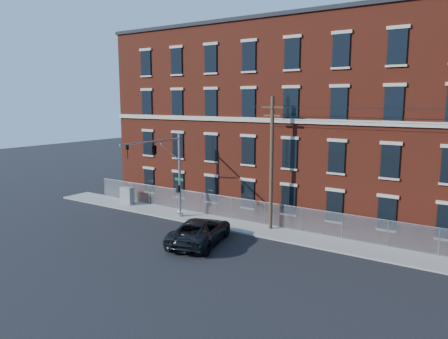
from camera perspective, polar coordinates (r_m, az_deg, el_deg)
name	(u,v)px	position (r m, az deg, el deg)	size (l,w,h in m)	color
ground	(206,245)	(29.92, -2.36, -10.01)	(140.00, 140.00, 0.00)	black
sidewalk	(408,258)	(29.85, 23.18, -10.69)	(65.00, 3.00, 0.12)	#999691
mill_building	(438,122)	(37.08, 26.56, 5.62)	(55.30, 14.32, 16.30)	maroon
chain_link_fence	(413,237)	(30.76, 23.75, -8.19)	(59.06, 0.06, 1.85)	#A5A8AD
traffic_signal_mast	(160,158)	(34.05, -8.43, 1.58)	(0.90, 6.75, 7.00)	#9EA0A5
utility_pole_near	(272,161)	(32.30, 6.33, 1.13)	(1.80, 0.28, 10.00)	#4B3925
pickup_truck	(200,231)	(30.10, -3.19, -8.12)	(2.94, 6.37, 1.77)	black
utility_cabinet	(127,196)	(41.64, -12.73, -3.40)	(1.29, 0.65, 1.62)	gray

